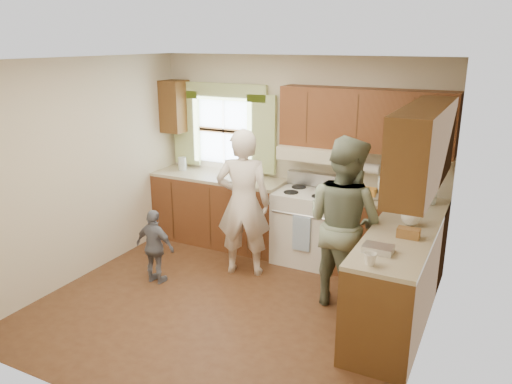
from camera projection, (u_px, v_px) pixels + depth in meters
The scene contains 6 objects.
room at pixel (228, 192), 4.88m from camera, with size 3.80×3.80×3.80m.
kitchen_fixtures at pixel (323, 209), 5.65m from camera, with size 3.80×2.25×2.15m.
stove at pixel (308, 225), 6.20m from camera, with size 0.76×0.67×1.07m.
woman_left at pixel (243, 203), 5.75m from camera, with size 0.63×0.42×1.74m, color silver.
woman_right at pixel (344, 223), 5.06m from camera, with size 0.87×0.68×1.79m, color #223C25.
child at pixel (155, 247), 5.63m from camera, with size 0.51×0.21×0.87m, color slate.
Camera 1 is at (2.35, -4.04, 2.67)m, focal length 35.00 mm.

